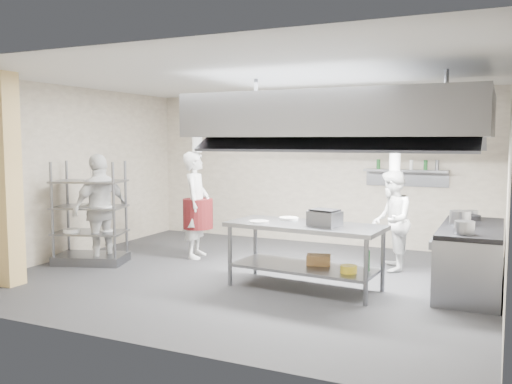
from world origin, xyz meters
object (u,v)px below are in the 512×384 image
at_px(griddle, 325,218).
at_px(pass_rack, 90,213).
at_px(island, 305,256).
at_px(chef_head, 196,205).
at_px(cooking_range, 471,261).
at_px(chef_line, 392,221).
at_px(chef_plating, 100,209).
at_px(stockpot, 460,218).

bearing_deg(griddle, pass_rack, -165.49).
relative_size(island, chef_head, 1.16).
height_order(pass_rack, griddle, pass_rack).
xyz_separation_m(cooking_range, chef_line, (-1.22, 0.74, 0.38)).
bearing_deg(chef_line, chef_plating, -82.02).
bearing_deg(chef_plating, pass_rack, -62.54).
distance_m(cooking_range, stockpot, 0.60).
relative_size(pass_rack, chef_line, 1.07).
relative_size(pass_rack, cooking_range, 0.85).
xyz_separation_m(pass_rack, stockpot, (5.72, 0.89, 0.14)).
bearing_deg(pass_rack, island, -18.08).
bearing_deg(chef_line, pass_rack, -82.07).
height_order(island, chef_line, chef_line).
bearing_deg(chef_head, stockpot, -109.04).
distance_m(island, griddle, 0.63).
height_order(chef_plating, griddle, chef_plating).
bearing_deg(island, griddle, -1.69).
xyz_separation_m(pass_rack, cooking_range, (5.88, 0.86, -0.43)).
height_order(pass_rack, chef_head, chef_head).
relative_size(pass_rack, stockpot, 6.09).
distance_m(chef_head, chef_plating, 1.61).
relative_size(island, griddle, 5.37).
distance_m(griddle, stockpot, 1.88).
distance_m(cooking_range, griddle, 2.09).
height_order(chef_line, griddle, chef_line).
distance_m(cooking_range, chef_line, 1.47).
bearing_deg(griddle, island, -171.72).
height_order(pass_rack, cooking_range, pass_rack).
bearing_deg(chef_plating, stockpot, 108.29).
relative_size(chef_head, stockpot, 6.62).
bearing_deg(griddle, stockpot, 42.83).
height_order(island, stockpot, stockpot).
relative_size(chef_head, chef_plating, 1.01).
xyz_separation_m(chef_plating, griddle, (3.89, -0.06, 0.09)).
bearing_deg(cooking_range, chef_plating, -172.02).
bearing_deg(chef_plating, cooking_range, 107.73).
xyz_separation_m(island, stockpot, (1.94, 0.86, 0.54)).
bearing_deg(chef_line, stockpot, 45.29).
xyz_separation_m(cooking_range, chef_head, (-4.50, 0.28, 0.51)).
distance_m(chef_line, griddle, 1.72).
relative_size(chef_line, griddle, 3.99).
relative_size(chef_plating, griddle, 4.60).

